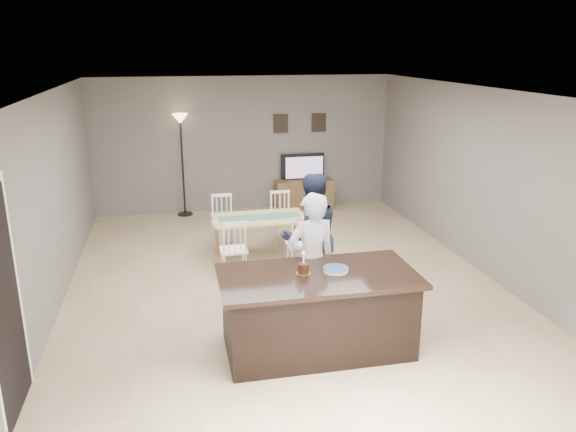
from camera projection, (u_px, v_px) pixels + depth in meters
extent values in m
plane|color=tan|center=(284.00, 284.00, 7.99)|extent=(8.00, 8.00, 0.00)
plane|color=slate|center=(244.00, 144.00, 11.34)|extent=(6.00, 0.00, 6.00)
plane|color=slate|center=(402.00, 335.00, 3.86)|extent=(6.00, 0.00, 6.00)
plane|color=slate|center=(49.00, 205.00, 7.00)|extent=(0.00, 8.00, 8.00)
plane|color=slate|center=(485.00, 182.00, 8.20)|extent=(0.00, 8.00, 8.00)
plane|color=white|center=(284.00, 91.00, 7.21)|extent=(8.00, 8.00, 0.00)
cube|color=black|center=(317.00, 314.00, 6.19)|extent=(2.00, 1.00, 0.85)
cube|color=black|center=(318.00, 276.00, 6.05)|extent=(2.15, 1.10, 0.05)
cube|color=brown|center=(304.00, 194.00, 11.67)|extent=(1.20, 0.40, 0.60)
imported|color=black|center=(303.00, 167.00, 11.57)|extent=(0.91, 0.12, 0.53)
plane|color=orange|center=(304.00, 167.00, 11.50)|extent=(0.78, 0.00, 0.78)
cube|color=black|center=(281.00, 124.00, 11.35)|extent=(0.30, 0.02, 0.38)
cube|color=black|center=(319.00, 123.00, 11.51)|extent=(0.30, 0.02, 0.38)
plane|color=black|center=(5.00, 308.00, 4.94)|extent=(0.00, 2.10, 2.10)
imported|color=silver|center=(311.00, 261.00, 6.59)|extent=(0.67, 0.51, 1.67)
imported|color=#191F38|center=(311.00, 237.00, 7.38)|extent=(0.95, 0.81, 1.71)
cylinder|color=gold|center=(303.00, 273.00, 6.07)|extent=(0.16, 0.16, 0.00)
cylinder|color=#361B0E|center=(303.00, 268.00, 6.05)|extent=(0.12, 0.12, 0.11)
cylinder|color=white|center=(303.00, 259.00, 6.02)|extent=(0.02, 0.02, 0.12)
sphere|color=#FFBF4C|center=(304.00, 253.00, 6.00)|extent=(0.02, 0.02, 0.02)
cylinder|color=white|center=(336.00, 271.00, 6.12)|extent=(0.27, 0.27, 0.01)
cylinder|color=white|center=(336.00, 270.00, 6.12)|extent=(0.27, 0.27, 0.01)
cylinder|color=white|center=(336.00, 269.00, 6.11)|extent=(0.27, 0.27, 0.01)
cylinder|color=#304595|center=(336.00, 268.00, 6.11)|extent=(0.28, 0.28, 0.00)
cube|color=tan|center=(259.00, 218.00, 8.80)|extent=(1.47, 0.84, 0.04)
cylinder|color=tan|center=(221.00, 249.00, 8.44)|extent=(0.05, 0.05, 0.65)
cylinder|color=tan|center=(295.00, 230.00, 9.35)|extent=(0.05, 0.05, 0.65)
cube|color=#39674C|center=(259.00, 217.00, 8.79)|extent=(1.28, 0.34, 0.01)
cube|color=white|center=(234.00, 250.00, 8.17)|extent=(0.39, 0.37, 0.04)
cylinder|color=white|center=(225.00, 268.00, 8.06)|extent=(0.03, 0.03, 0.39)
cylinder|color=white|center=(243.00, 259.00, 8.40)|extent=(0.03, 0.03, 0.39)
cube|color=white|center=(234.00, 224.00, 7.88)|extent=(0.35, 0.03, 0.05)
cube|color=white|center=(300.00, 245.00, 8.38)|extent=(0.39, 0.37, 0.04)
cylinder|color=white|center=(292.00, 262.00, 8.28)|extent=(0.03, 0.03, 0.39)
cylinder|color=white|center=(308.00, 254.00, 8.62)|extent=(0.03, 0.03, 0.39)
cube|color=white|center=(303.00, 219.00, 8.10)|extent=(0.35, 0.03, 0.05)
cube|color=white|center=(223.00, 224.00, 9.36)|extent=(0.39, 0.37, 0.04)
cylinder|color=white|center=(232.00, 233.00, 9.59)|extent=(0.03, 0.03, 0.39)
cylinder|color=white|center=(215.00, 240.00, 9.25)|extent=(0.03, 0.03, 0.39)
cube|color=white|center=(221.00, 195.00, 9.38)|extent=(0.35, 0.03, 0.05)
cube|color=white|center=(282.00, 220.00, 9.57)|extent=(0.39, 0.37, 0.04)
cylinder|color=white|center=(289.00, 229.00, 9.80)|extent=(0.03, 0.03, 0.39)
cylinder|color=white|center=(275.00, 235.00, 9.47)|extent=(0.03, 0.03, 0.39)
cube|color=white|center=(280.00, 192.00, 9.59)|extent=(0.35, 0.03, 0.05)
cylinder|color=black|center=(185.00, 214.00, 11.28)|extent=(0.30, 0.30, 0.03)
cylinder|color=black|center=(183.00, 169.00, 11.01)|extent=(0.04, 0.04, 1.86)
cone|color=#EBC581|center=(180.00, 119.00, 10.73)|extent=(0.30, 0.30, 0.19)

